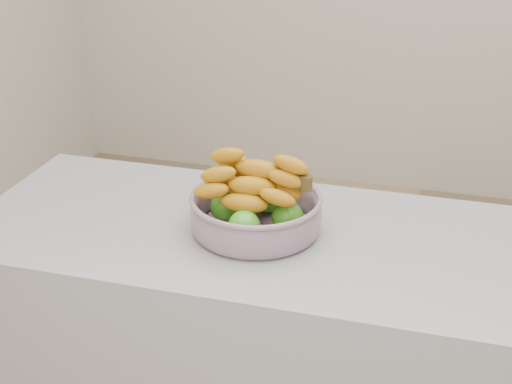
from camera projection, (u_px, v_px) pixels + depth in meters
fruit_bowl at (256, 208)px, 1.66m from camera, size 0.31×0.31×0.18m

